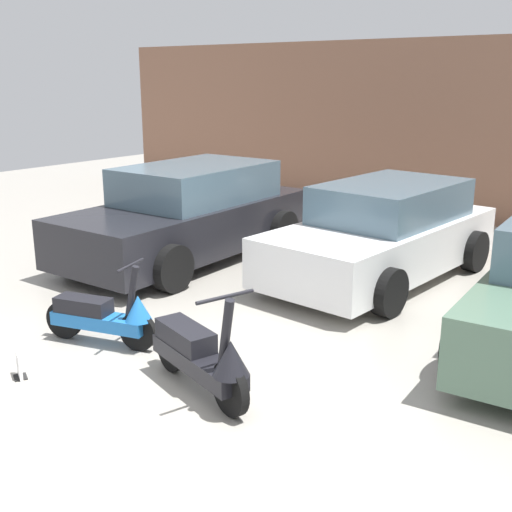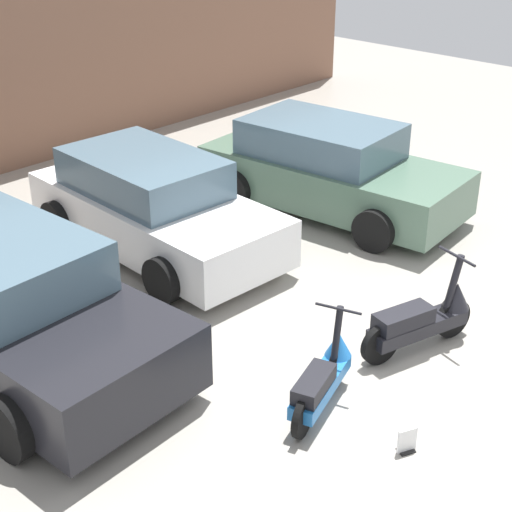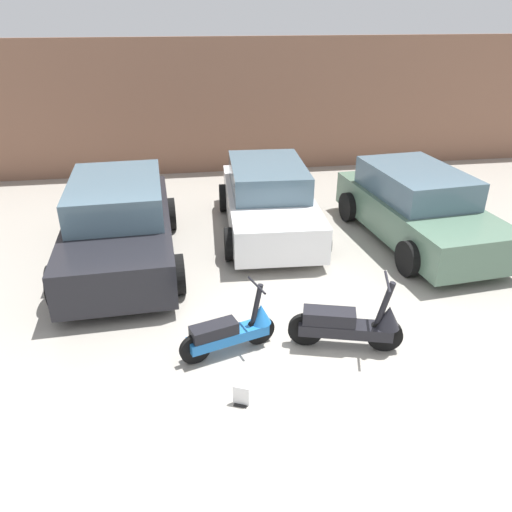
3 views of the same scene
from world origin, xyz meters
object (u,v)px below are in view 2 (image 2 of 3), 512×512
Objects in this scene: scooter_front_left at (323,377)px; car_rear_center at (153,206)px; car_rear_left at (5,303)px; scooter_front_right at (423,318)px; placard_near_left_scooter at (407,441)px; car_rear_right at (329,169)px.

scooter_front_left is 0.32× the size of car_rear_center.
car_rear_center is (1.23, 4.08, 0.32)m from scooter_front_left.
car_rear_left is (-1.71, 3.11, 0.37)m from scooter_front_left.
scooter_front_right reaches higher than placard_near_left_scooter.
car_rear_left is at bearing 151.60° from scooter_front_right.
scooter_front_left is 0.88× the size of scooter_front_right.
scooter_front_left is 0.30× the size of car_rear_left.
car_rear_right reaches higher than scooter_front_left.
car_rear_right reaches higher than scooter_front_right.
car_rear_right reaches higher than placard_near_left_scooter.
placard_near_left_scooter is at bearing -10.63° from car_rear_center.
car_rear_right reaches higher than car_rear_center.
placard_near_left_scooter is at bearing -49.80° from car_rear_right.
scooter_front_left is at bearing 88.83° from placard_near_left_scooter.
car_rear_left reaches higher than scooter_front_right.
car_rear_center is at bearing 111.26° from scooter_front_right.
scooter_front_right is 0.35× the size of car_rear_right.
scooter_front_right is 0.34× the size of car_rear_left.
car_rear_left is at bearing -95.05° from car_rear_right.
placard_near_left_scooter is (-1.26, -5.13, -0.55)m from car_rear_center.
scooter_front_right is 4.14m from car_rear_right.
car_rear_left reaches higher than scooter_front_left.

